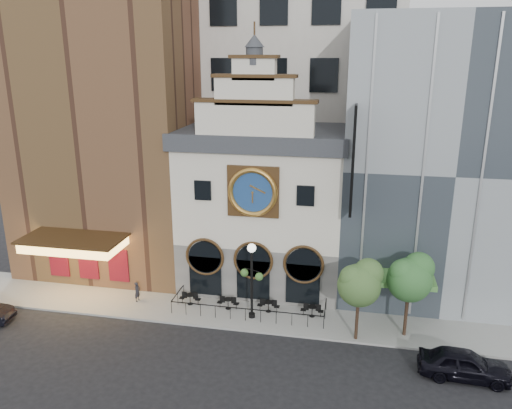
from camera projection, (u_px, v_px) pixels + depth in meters
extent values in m
plane|color=black|center=(242.00, 332.00, 32.91)|extent=(120.00, 120.00, 0.00)
cube|color=gray|center=(249.00, 312.00, 35.24)|extent=(44.00, 5.00, 0.15)
cube|color=#605E5B|center=(264.00, 256.00, 39.81)|extent=(12.00, 8.00, 4.00)
cube|color=beige|center=(264.00, 189.00, 38.22)|extent=(12.00, 8.00, 7.00)
cube|color=#2D3035|center=(264.00, 136.00, 37.04)|extent=(12.60, 8.60, 1.20)
cube|color=#3A2511|center=(253.00, 192.00, 34.13)|extent=(3.60, 0.25, 3.60)
cylinder|color=navy|center=(253.00, 192.00, 34.00)|extent=(3.10, 0.12, 3.10)
torus|color=#C68B3A|center=(253.00, 192.00, 33.92)|extent=(3.46, 0.36, 3.46)
cylinder|color=#2D3035|center=(254.00, 56.00, 32.02)|extent=(1.10, 1.10, 1.10)
cone|color=#2D3035|center=(254.00, 41.00, 31.74)|extent=(1.30, 1.30, 0.80)
cube|color=brown|center=(114.00, 117.00, 41.09)|extent=(14.00, 12.00, 25.00)
cube|color=#FFBF59|center=(74.00, 244.00, 36.25)|extent=(7.00, 3.40, 0.70)
cube|color=#3A2511|center=(73.00, 238.00, 36.12)|extent=(7.40, 3.80, 0.15)
cube|color=maroon|center=(88.00, 263.00, 38.43)|extent=(5.60, 0.15, 2.60)
cube|color=gray|center=(441.00, 159.00, 36.95)|extent=(14.00, 12.00, 20.00)
cube|color=#549543|center=(399.00, 279.00, 32.68)|extent=(4.50, 2.40, 0.35)
cube|color=black|center=(353.00, 161.00, 31.28)|extent=(0.18, 1.60, 7.00)
cube|color=beige|center=(288.00, 27.00, 45.93)|extent=(20.00, 16.00, 40.00)
cylinder|color=black|center=(190.00, 295.00, 36.03)|extent=(0.68, 0.68, 0.03)
cylinder|color=black|center=(190.00, 300.00, 36.14)|extent=(0.06, 0.06, 0.72)
cylinder|color=black|center=(228.00, 299.00, 35.40)|extent=(0.68, 0.68, 0.03)
cylinder|color=black|center=(228.00, 304.00, 35.51)|extent=(0.06, 0.06, 0.72)
cylinder|color=black|center=(268.00, 302.00, 34.99)|extent=(0.68, 0.68, 0.03)
cylinder|color=black|center=(268.00, 307.00, 35.10)|extent=(0.06, 0.06, 0.72)
cylinder|color=black|center=(312.00, 307.00, 34.34)|extent=(0.68, 0.68, 0.03)
cylinder|color=black|center=(312.00, 312.00, 34.45)|extent=(0.06, 0.06, 0.72)
imported|color=black|center=(464.00, 364.00, 28.03)|extent=(5.09, 2.26, 1.70)
imported|color=black|center=(137.00, 292.00, 36.51)|extent=(0.46, 0.61, 1.50)
cylinder|color=black|center=(252.00, 285.00, 33.74)|extent=(0.18, 0.18, 4.93)
cylinder|color=black|center=(252.00, 315.00, 34.41)|extent=(0.43, 0.43, 0.30)
sphere|color=white|center=(252.00, 248.00, 32.98)|extent=(0.59, 0.59, 0.59)
sphere|color=#275823|center=(244.00, 273.00, 33.83)|extent=(0.55, 0.55, 0.55)
sphere|color=#275823|center=(259.00, 277.00, 33.23)|extent=(0.55, 0.55, 0.55)
cylinder|color=#382619|center=(357.00, 318.00, 31.44)|extent=(0.21, 0.21, 2.90)
sphere|color=#385B24|center=(359.00, 285.00, 30.79)|extent=(2.69, 2.69, 2.69)
sphere|color=#385B24|center=(368.00, 273.00, 30.77)|extent=(1.87, 1.87, 1.87)
sphere|color=#385B24|center=(353.00, 279.00, 30.52)|extent=(1.66, 1.66, 1.66)
cylinder|color=#382619|center=(406.00, 314.00, 31.86)|extent=(0.22, 0.22, 3.02)
sphere|color=#285E25|center=(409.00, 280.00, 31.18)|extent=(2.81, 2.81, 2.81)
sphere|color=#285E25|center=(419.00, 267.00, 31.16)|extent=(1.94, 1.94, 1.94)
sphere|color=#285E25|center=(403.00, 273.00, 30.90)|extent=(1.73, 1.73, 1.73)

